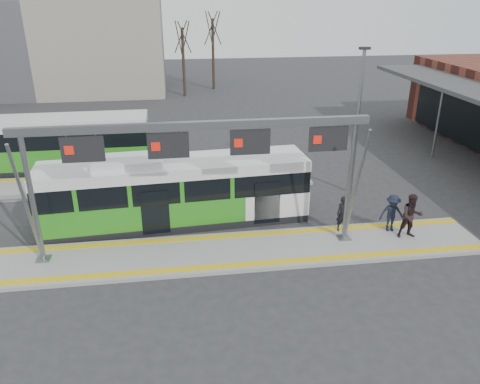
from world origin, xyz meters
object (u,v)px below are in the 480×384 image
at_px(hero_bus, 175,192).
at_px(passenger_a, 343,214).
at_px(gantry, 200,150).
at_px(passenger_c, 392,213).
at_px(passenger_b, 411,216).

bearing_deg(hero_bus, passenger_a, -20.60).
distance_m(gantry, hero_bus, 4.17).
height_order(hero_bus, passenger_c, hero_bus).
bearing_deg(passenger_c, hero_bus, 170.30).
relative_size(gantry, passenger_c, 7.86).
relative_size(passenger_a, passenger_b, 0.81).
distance_m(hero_bus, passenger_c, 9.41).
distance_m(gantry, passenger_c, 8.71).
relative_size(passenger_b, passenger_c, 1.16).
height_order(gantry, passenger_a, gantry).
bearing_deg(gantry, passenger_c, 3.13).
bearing_deg(passenger_b, passenger_c, 131.75).
relative_size(hero_bus, passenger_c, 7.11).
height_order(passenger_b, passenger_c, passenger_b).
bearing_deg(gantry, hero_bus, 109.81).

